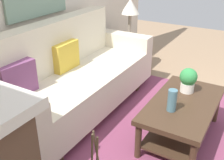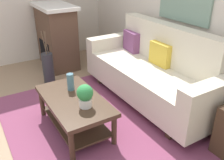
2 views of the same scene
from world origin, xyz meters
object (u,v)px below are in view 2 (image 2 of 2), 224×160
at_px(coffee_table, 74,107).
at_px(floor_vase, 48,69).
at_px(tabletop_vase, 70,82).
at_px(throw_pillow_plum, 131,41).
at_px(couch, 152,72).
at_px(potted_plant_tabletop, 85,95).
at_px(fireplace, 57,36).
at_px(throw_pillow_mustard, 161,54).

relative_size(coffee_table, floor_vase, 2.07).
relative_size(coffee_table, tabletop_vase, 5.17).
bearing_deg(floor_vase, throw_pillow_plum, 65.87).
bearing_deg(coffee_table, tabletop_vase, 164.63).
distance_m(tabletop_vase, floor_vase, 1.18).
bearing_deg(couch, potted_plant_tabletop, -74.93).
relative_size(couch, potted_plant_tabletop, 8.63).
relative_size(throw_pillow_plum, tabletop_vase, 1.69).
height_order(couch, tabletop_vase, couch).
relative_size(fireplace, floor_vase, 2.18).
bearing_deg(tabletop_vase, coffee_table, -15.37).
xyz_separation_m(couch, throw_pillow_mustard, (0.00, 0.13, 0.25)).
bearing_deg(coffee_table, couch, 94.20).
bearing_deg(fireplace, coffee_table, -15.14).
height_order(throw_pillow_plum, coffee_table, throw_pillow_plum).
height_order(throw_pillow_mustard, potted_plant_tabletop, throw_pillow_mustard).
distance_m(throw_pillow_mustard, coffee_table, 1.43).
relative_size(couch, throw_pillow_mustard, 6.28).
height_order(coffee_table, fireplace, fireplace).
bearing_deg(throw_pillow_plum, floor_vase, -114.13).
height_order(coffee_table, tabletop_vase, tabletop_vase).
height_order(couch, coffee_table, couch).
bearing_deg(potted_plant_tabletop, fireplace, 167.33).
xyz_separation_m(throw_pillow_plum, coffee_table, (0.80, -1.38, -0.37)).
distance_m(throw_pillow_mustard, potted_plant_tabletop, 1.38).
relative_size(throw_pillow_mustard, floor_vase, 0.68).
bearing_deg(coffee_table, potted_plant_tabletop, 9.87).
distance_m(couch, throw_pillow_plum, 0.76).
bearing_deg(throw_pillow_mustard, fireplace, -157.10).
bearing_deg(throw_pillow_plum, coffee_table, -59.87).
distance_m(throw_pillow_plum, tabletop_vase, 1.45).
bearing_deg(tabletop_vase, fireplace, 164.89).
xyz_separation_m(tabletop_vase, potted_plant_tabletop, (0.44, -0.02, 0.03)).
height_order(fireplace, floor_vase, fireplace).
bearing_deg(throw_pillow_plum, throw_pillow_mustard, 0.00).
relative_size(tabletop_vase, floor_vase, 0.40).
distance_m(tabletop_vase, potted_plant_tabletop, 0.44).
bearing_deg(potted_plant_tabletop, coffee_table, -170.13).
height_order(couch, throw_pillow_mustard, couch).
xyz_separation_m(throw_pillow_plum, floor_vase, (-0.56, -1.25, -0.41)).
height_order(couch, fireplace, fireplace).
bearing_deg(tabletop_vase, couch, 84.43).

